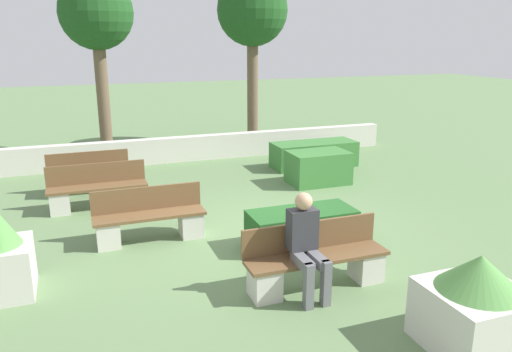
% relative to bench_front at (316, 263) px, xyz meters
% --- Properties ---
extents(ground_plane, '(60.00, 60.00, 0.00)m').
position_rel_bench_front_xyz_m(ground_plane, '(0.08, 1.99, -0.34)').
color(ground_plane, '#607F51').
extents(perimeter_wall, '(11.60, 0.30, 0.67)m').
position_rel_bench_front_xyz_m(perimeter_wall, '(0.08, 7.64, -0.01)').
color(perimeter_wall, beige).
rests_on(perimeter_wall, ground_plane).
extents(bench_front, '(1.98, 0.49, 0.87)m').
position_rel_bench_front_xyz_m(bench_front, '(0.00, 0.00, 0.00)').
color(bench_front, brown).
rests_on(bench_front, ground_plane).
extents(bench_left_side, '(1.89, 0.49, 0.87)m').
position_rel_bench_front_xyz_m(bench_left_side, '(-2.56, 4.36, -0.00)').
color(bench_left_side, brown).
rests_on(bench_left_side, ground_plane).
extents(bench_right_side, '(1.82, 0.48, 0.87)m').
position_rel_bench_front_xyz_m(bench_right_side, '(-1.85, 2.39, -0.01)').
color(bench_right_side, brown).
rests_on(bench_right_side, ground_plane).
extents(bench_back, '(1.72, 0.49, 0.87)m').
position_rel_bench_front_xyz_m(bench_back, '(-2.67, 5.49, -0.01)').
color(bench_back, brown).
rests_on(bench_back, ground_plane).
extents(person_seated_man, '(0.38, 0.64, 1.37)m').
position_rel_bench_front_xyz_m(person_seated_man, '(-0.23, -0.14, 0.42)').
color(person_seated_man, slate).
rests_on(person_seated_man, ground_plane).
extents(hedge_block_near_left, '(1.73, 0.74, 0.58)m').
position_rel_bench_front_xyz_m(hedge_block_near_left, '(0.44, 1.37, -0.06)').
color(hedge_block_near_left, '#235623').
rests_on(hedge_block_near_left, ground_plane).
extents(hedge_block_near_right, '(1.35, 0.88, 0.74)m').
position_rel_bench_front_xyz_m(hedge_block_near_right, '(2.31, 4.44, 0.03)').
color(hedge_block_near_right, '#3D7A38').
rests_on(hedge_block_near_right, ground_plane).
extents(hedge_block_mid_left, '(2.20, 0.84, 0.65)m').
position_rel_bench_front_xyz_m(hedge_block_mid_left, '(2.91, 5.87, -0.02)').
color(hedge_block_mid_left, '#3D7A38').
rests_on(hedge_block_mid_left, ground_plane).
extents(planter_corner_right, '(1.00, 1.00, 1.09)m').
position_rel_bench_front_xyz_m(planter_corner_right, '(0.97, -1.82, 0.17)').
color(planter_corner_right, beige).
rests_on(planter_corner_right, ground_plane).
extents(tree_leftmost, '(1.97, 1.97, 4.88)m').
position_rel_bench_front_xyz_m(tree_leftmost, '(-2.04, 9.07, 3.44)').
color(tree_leftmost, brown).
rests_on(tree_leftmost, ground_plane).
extents(tree_center_left, '(2.07, 2.07, 5.05)m').
position_rel_bench_front_xyz_m(tree_center_left, '(2.33, 8.93, 3.58)').
color(tree_center_left, brown).
rests_on(tree_center_left, ground_plane).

